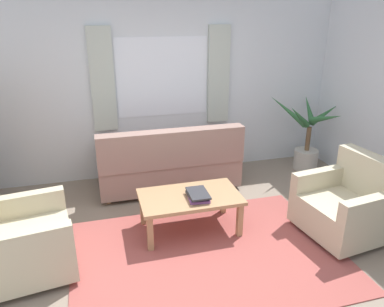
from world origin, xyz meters
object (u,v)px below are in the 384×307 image
object	(u,v)px
armchair_right	(348,205)
book_stack_on_table	(198,195)
armchair_left	(18,241)
couch	(169,163)
potted_plant	(307,140)
coffee_table	(190,200)

from	to	relation	value
armchair_right	book_stack_on_table	size ratio (longest dim) A/B	2.91
armchair_left	armchair_right	bearing A→B (deg)	-102.27
armchair_right	couch	bearing A→B (deg)	-141.94
armchair_left	armchair_right	xyz separation A→B (m)	(3.36, -0.23, 0.00)
couch	book_stack_on_table	bearing A→B (deg)	93.19
armchair_left	potted_plant	size ratio (longest dim) A/B	0.81
couch	potted_plant	world-z (taller)	potted_plant
book_stack_on_table	potted_plant	size ratio (longest dim) A/B	0.28
book_stack_on_table	coffee_table	bearing A→B (deg)	127.02
couch	potted_plant	bearing A→B (deg)	-177.56
armchair_left	armchair_right	distance (m)	3.36
armchair_right	potted_plant	xyz separation A→B (m)	(0.54, 1.71, 0.12)
coffee_table	book_stack_on_table	xyz separation A→B (m)	(0.07, -0.09, 0.09)
armchair_right	book_stack_on_table	world-z (taller)	armchair_right
couch	armchair_left	world-z (taller)	couch
couch	potted_plant	distance (m)	2.19
book_stack_on_table	potted_plant	bearing A→B (deg)	31.38
armchair_right	potted_plant	size ratio (longest dim) A/B	0.80
armchair_left	armchair_right	size ratio (longest dim) A/B	1.01
couch	armchair_right	size ratio (longest dim) A/B	2.02
armchair_left	armchair_right	world-z (taller)	same
armchair_right	coffee_table	size ratio (longest dim) A/B	0.85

